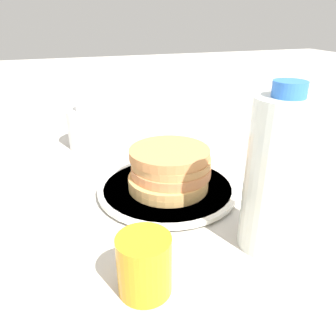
% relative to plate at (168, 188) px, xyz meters
% --- Properties ---
extents(ground_plane, '(4.00, 4.00, 0.00)m').
position_rel_plate_xyz_m(ground_plane, '(0.00, -0.02, -0.01)').
color(ground_plane, '#BCB7AD').
extents(plate, '(0.24, 0.24, 0.01)m').
position_rel_plate_xyz_m(plate, '(0.00, 0.00, 0.00)').
color(plate, silver).
rests_on(plate, ground_plane).
extents(pancake_stack, '(0.15, 0.15, 0.07)m').
position_rel_plate_xyz_m(pancake_stack, '(-0.00, -0.00, 0.04)').
color(pancake_stack, tan).
rests_on(pancake_stack, plate).
extents(juice_glass, '(0.06, 0.06, 0.07)m').
position_rel_plate_xyz_m(juice_glass, '(0.10, 0.20, 0.03)').
color(juice_glass, orange).
rests_on(juice_glass, ground_plane).
extents(cream_jug, '(0.10, 0.10, 0.11)m').
position_rel_plate_xyz_m(cream_jug, '(0.10, -0.27, 0.04)').
color(cream_jug, white).
rests_on(cream_jug, ground_plane).
extents(water_bottle_mid, '(0.08, 0.08, 0.22)m').
position_rel_plate_xyz_m(water_bottle_mid, '(-0.08, 0.18, 0.10)').
color(water_bottle_mid, silver).
rests_on(water_bottle_mid, ground_plane).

